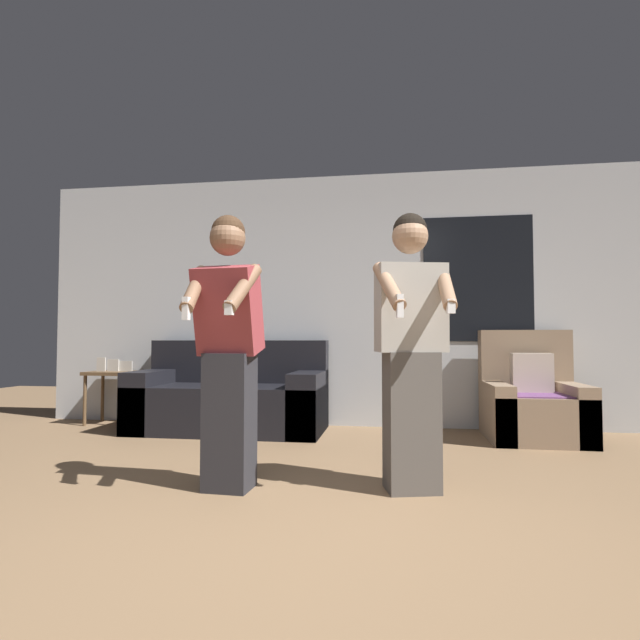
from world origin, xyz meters
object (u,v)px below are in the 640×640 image
armchair (532,403)px  person_left (228,347)px  couch (231,399)px  side_table (113,379)px  person_right (411,347)px

armchair → person_left: person_left is taller
couch → armchair: armchair is taller
couch → side_table: couch is taller
armchair → person_right: size_ratio=0.60×
couch → side_table: 1.43m
armchair → couch: bearing=179.9°
person_left → armchair: bearing=40.5°
couch → person_right: 2.56m
armchair → person_left: size_ratio=0.60×
couch → armchair: 2.90m
couch → person_right: bearing=-45.9°
couch → person_left: 2.12m
person_left → person_right: (1.11, 0.15, -0.00)m
person_left → person_right: person_right is taller
armchair → person_right: 2.20m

